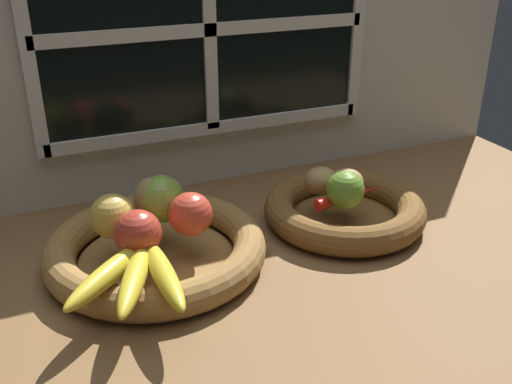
% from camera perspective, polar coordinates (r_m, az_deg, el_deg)
% --- Properties ---
extents(ground_plane, '(1.40, 0.90, 0.03)m').
position_cam_1_polar(ground_plane, '(0.99, 1.32, -5.91)').
color(ground_plane, brown).
extents(back_wall, '(1.40, 0.05, 0.55)m').
position_cam_1_polar(back_wall, '(1.15, -4.89, 14.16)').
color(back_wall, silver).
rests_on(back_wall, ground_plane).
extents(fruit_bowl_left, '(0.35, 0.35, 0.05)m').
position_cam_1_polar(fruit_bowl_left, '(0.94, -9.72, -5.50)').
color(fruit_bowl_left, olive).
rests_on(fruit_bowl_left, ground_plane).
extents(fruit_bowl_right, '(0.29, 0.29, 0.05)m').
position_cam_1_polar(fruit_bowl_right, '(1.06, 8.60, -1.73)').
color(fruit_bowl_right, brown).
rests_on(fruit_bowl_right, ground_plane).
extents(apple_green_back, '(0.08, 0.08, 0.08)m').
position_cam_1_polar(apple_green_back, '(0.95, -9.25, -0.68)').
color(apple_green_back, '#7AA338').
rests_on(apple_green_back, fruit_bowl_left).
extents(apple_golden_left, '(0.07, 0.07, 0.07)m').
position_cam_1_polar(apple_golden_left, '(0.92, -13.79, -2.30)').
color(apple_golden_left, gold).
rests_on(apple_golden_left, fruit_bowl_left).
extents(apple_red_right, '(0.07, 0.07, 0.07)m').
position_cam_1_polar(apple_red_right, '(0.90, -6.45, -2.08)').
color(apple_red_right, '#CC422D').
rests_on(apple_red_right, fruit_bowl_left).
extents(apple_red_front, '(0.07, 0.07, 0.07)m').
position_cam_1_polar(apple_red_front, '(0.86, -11.42, -3.96)').
color(apple_red_front, '#B73828').
rests_on(apple_red_front, fruit_bowl_left).
extents(pear_brown, '(0.08, 0.08, 0.08)m').
position_cam_1_polar(pear_brown, '(0.95, -10.11, -0.76)').
color(pear_brown, olive).
rests_on(pear_brown, fruit_bowl_left).
extents(banana_bunch_front, '(0.16, 0.20, 0.03)m').
position_cam_1_polar(banana_bunch_front, '(0.81, -11.60, -7.73)').
color(banana_bunch_front, gold).
rests_on(banana_bunch_front, fruit_bowl_left).
extents(potato_oblong, '(0.07, 0.07, 0.05)m').
position_cam_1_polar(potato_oblong, '(1.04, 6.39, 1.11)').
color(potato_oblong, '#A38451').
rests_on(potato_oblong, fruit_bowl_right).
extents(potato_large, '(0.07, 0.06, 0.05)m').
position_cam_1_polar(potato_large, '(1.03, 8.79, 0.89)').
color(potato_large, '#A38451').
rests_on(potato_large, fruit_bowl_right).
extents(lime_near, '(0.06, 0.06, 0.06)m').
position_cam_1_polar(lime_near, '(0.99, 8.70, 0.19)').
color(lime_near, olive).
rests_on(lime_near, fruit_bowl_right).
extents(chili_pepper, '(0.14, 0.04, 0.02)m').
position_cam_1_polar(chili_pepper, '(1.02, 9.07, -0.31)').
color(chili_pepper, red).
rests_on(chili_pepper, fruit_bowl_right).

